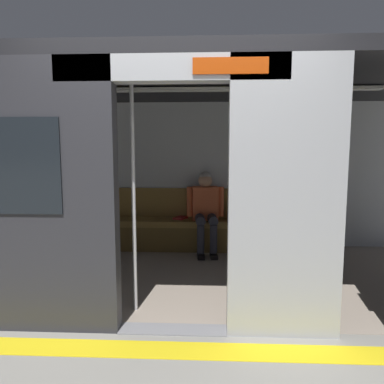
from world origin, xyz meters
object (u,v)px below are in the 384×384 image
train_car (178,145)px  book (181,218)px  person_seated (206,206)px  bench_seat (189,227)px  handbag (237,214)px  grab_pole_door (134,195)px

train_car → book: train_car is taller
person_seated → bench_seat: bearing=-11.6°
book → handbag: bearing=-156.6°
bench_seat → person_seated: size_ratio=2.60×
book → train_car: bearing=119.6°
handbag → grab_pole_door: bearing=62.1°
train_car → bench_seat: train_car is taller
bench_seat → grab_pole_door: bearing=79.2°
bench_seat → train_car: bearing=87.3°
bench_seat → grab_pole_door: 2.21m
person_seated → handbag: person_seated is taller
person_seated → grab_pole_door: (0.64, 1.99, 0.42)m
grab_pole_door → person_seated: bearing=-107.9°
person_seated → grab_pole_door: bearing=72.1°
handbag → grab_pole_door: 2.43m
train_car → handbag: bearing=-123.3°
person_seated → book: person_seated is taller
person_seated → grab_pole_door: size_ratio=0.54×
bench_seat → book: (0.13, -0.08, 0.12)m
handbag → train_car: bearing=56.7°
train_car → book: size_ratio=29.09×
person_seated → handbag: size_ratio=4.56×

